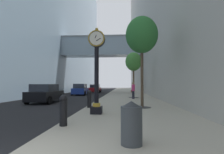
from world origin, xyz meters
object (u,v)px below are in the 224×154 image
object	(u,v)px
street_tree_mid_near	(134,62)
car_red_mid	(95,89)
bollard_nearest	(63,109)
pedestrian_walking	(133,90)
bollard_third	(89,98)
street_tree_near	(142,36)
trash_bin	(131,122)
car_blue_near	(80,90)
car_black_far	(45,94)
street_clock	(97,66)

from	to	relation	value
street_tree_mid_near	car_red_mid	bearing A→B (deg)	113.89
bollard_nearest	pedestrian_walking	size ratio (longest dim) A/B	0.65
bollard_third	street_tree_near	size ratio (longest dim) A/B	0.19
street_tree_mid_near	trash_bin	xyz separation A→B (m)	(-1.02, -15.64, -3.40)
street_tree_mid_near	car_red_mid	world-z (taller)	street_tree_mid_near
street_tree_mid_near	pedestrian_walking	distance (m)	3.53
car_blue_near	car_black_far	distance (m)	11.16
street_tree_mid_near	trash_bin	world-z (taller)	street_tree_mid_near
bollard_third	car_red_mid	size ratio (longest dim) A/B	0.24
street_tree_near	trash_bin	distance (m)	8.20
car_blue_near	car_black_far	world-z (taller)	car_blue_near
car_blue_near	street_clock	bearing A→B (deg)	-74.21
street_clock	car_black_far	distance (m)	8.59
car_black_far	street_clock	bearing A→B (deg)	-49.83
bollard_nearest	bollard_third	world-z (taller)	same
pedestrian_walking	car_black_far	size ratio (longest dim) A/B	0.42
street_tree_near	trash_bin	bearing A→B (deg)	-98.23
bollard_nearest	car_red_mid	world-z (taller)	car_red_mid
bollard_third	car_blue_near	size ratio (longest dim) A/B	0.26
car_blue_near	street_tree_mid_near	bearing A→B (deg)	-40.72
street_tree_near	car_red_mid	distance (m)	24.64
street_tree_mid_near	car_blue_near	xyz separation A→B (m)	(-7.50, 6.46, -3.27)
street_clock	car_blue_near	world-z (taller)	street_clock
trash_bin	pedestrian_walking	world-z (taller)	pedestrian_walking
car_blue_near	car_red_mid	distance (m)	8.43
bollard_third	street_tree_mid_near	distance (m)	10.02
car_red_mid	bollard_third	bearing A→B (deg)	-82.16
bollard_nearest	car_red_mid	bearing A→B (deg)	96.50
pedestrian_walking	car_black_far	distance (m)	8.34
pedestrian_walking	car_black_far	xyz separation A→B (m)	(-7.80, -2.93, -0.24)
bollard_nearest	car_blue_near	distance (m)	20.68
pedestrian_walking	car_red_mid	xyz separation A→B (m)	(-6.41, 16.60, -0.25)
street_tree_mid_near	car_red_mid	distance (m)	16.56
trash_bin	car_red_mid	size ratio (longest dim) A/B	0.23
street_clock	pedestrian_walking	bearing A→B (deg)	75.76
street_clock	car_black_far	size ratio (longest dim) A/B	1.07
street_clock	trash_bin	size ratio (longest dim) A/B	4.12
pedestrian_walking	car_blue_near	distance (m)	11.03
street_tree_mid_near	car_black_far	world-z (taller)	street_tree_mid_near
street_clock	street_tree_near	xyz separation A→B (m)	(2.53, 2.54, 2.21)
car_red_mid	trash_bin	bearing A→B (deg)	-79.68
pedestrian_walking	car_black_far	bearing A→B (deg)	-159.44
trash_bin	bollard_nearest	bearing A→B (deg)	141.08
bollard_nearest	street_tree_near	distance (m)	7.36
pedestrian_walking	car_red_mid	distance (m)	17.80
street_clock	street_tree_near	size ratio (longest dim) A/B	0.75
street_tree_near	trash_bin	xyz separation A→B (m)	(-1.02, -7.06, -4.04)
trash_bin	street_tree_mid_near	bearing A→B (deg)	86.26
car_blue_near	bollard_nearest	bearing A→B (deg)	-78.31
bollard_third	car_blue_near	xyz separation A→B (m)	(-4.19, 15.30, 0.10)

